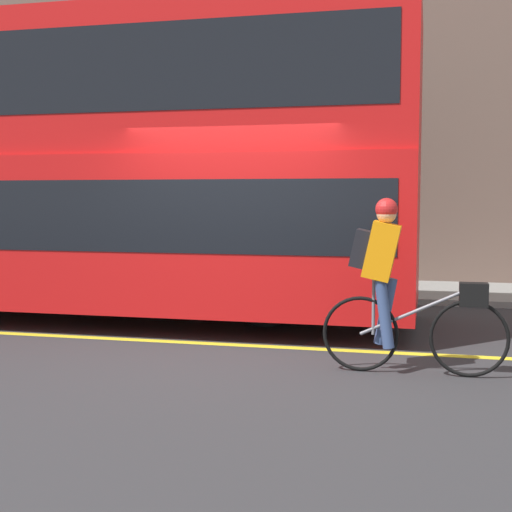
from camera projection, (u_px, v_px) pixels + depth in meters
ground_plane at (224, 348)px, 7.99m from camera, size 80.00×80.00×0.00m
road_center_line at (229, 344)px, 8.19m from camera, size 50.00×0.14×0.01m
sidewalk_curb at (301, 288)px, 12.84m from camera, size 60.00×2.53×0.10m
building_facade at (315, 34)px, 13.81m from camera, size 60.00×0.30×9.67m
bus at (45, 161)px, 9.96m from camera, size 10.23×2.58×4.00m
cyclist_on_bike at (396, 280)px, 6.80m from camera, size 1.75×0.32×1.69m
trash_bin at (132, 255)px, 13.42m from camera, size 0.51×0.51×0.98m
street_sign_post at (167, 205)px, 13.17m from camera, size 0.36×0.09×2.58m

